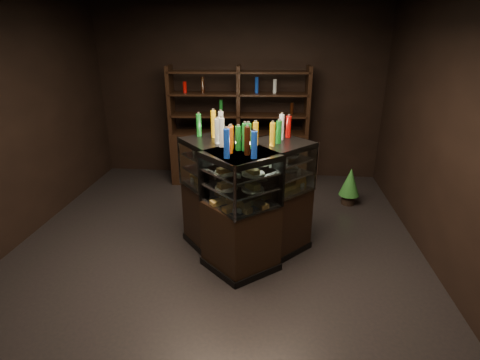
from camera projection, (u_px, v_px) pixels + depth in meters
ground at (219, 240)px, 4.82m from camera, size 5.00×5.00×0.00m
room_shell at (215, 87)px, 4.10m from camera, size 5.02×5.02×3.01m
display_case at (243, 220)px, 4.35m from camera, size 1.65×1.37×1.37m
food_display at (244, 174)px, 4.13m from camera, size 1.26×0.99×0.42m
bottles_top at (244, 133)px, 3.96m from camera, size 1.08×0.85×0.30m
potted_conifer at (350, 181)px, 5.70m from camera, size 0.31×0.31×0.66m
back_shelving at (239, 149)px, 6.48m from camera, size 2.35×0.56×2.00m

